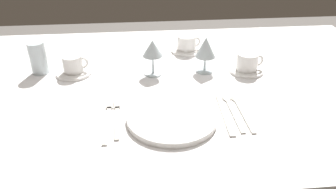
{
  "coord_description": "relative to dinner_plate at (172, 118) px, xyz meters",
  "views": [
    {
      "loc": [
        -0.13,
        -1.07,
        1.31
      ],
      "look_at": [
        -0.04,
        -0.13,
        0.76
      ],
      "focal_mm": 35.63,
      "sensor_mm": 36.0,
      "label": 1
    }
  ],
  "objects": [
    {
      "name": "dining_table",
      "position": [
        0.04,
        0.25,
        -0.09
      ],
      "size": [
        1.8,
        1.11,
        0.74
      ],
      "color": "white",
      "rests_on": "ground"
    },
    {
      "name": "dinner_plate",
      "position": [
        0.0,
        0.0,
        0.0
      ],
      "size": [
        0.27,
        0.27,
        0.02
      ],
      "primitive_type": "cylinder",
      "color": "white",
      "rests_on": "dining_table"
    },
    {
      "name": "fork_outer",
      "position": [
        -0.16,
        0.03,
        -0.01
      ],
      "size": [
        0.02,
        0.2,
        0.0
      ],
      "color": "beige",
      "rests_on": "dining_table"
    },
    {
      "name": "fork_inner",
      "position": [
        -0.19,
        0.02,
        -0.01
      ],
      "size": [
        0.02,
        0.22,
        0.0
      ],
      "color": "beige",
      "rests_on": "dining_table"
    },
    {
      "name": "dinner_knife",
      "position": [
        0.16,
        0.01,
        -0.01
      ],
      "size": [
        0.03,
        0.22,
        0.0
      ],
      "color": "beige",
      "rests_on": "dining_table"
    },
    {
      "name": "spoon_soup",
      "position": [
        0.19,
        0.05,
        -0.01
      ],
      "size": [
        0.03,
        0.21,
        0.01
      ],
      "color": "beige",
      "rests_on": "dining_table"
    },
    {
      "name": "spoon_dessert",
      "position": [
        0.22,
        0.04,
        -0.01
      ],
      "size": [
        0.03,
        0.21,
        0.01
      ],
      "color": "beige",
      "rests_on": "dining_table"
    },
    {
      "name": "saucer_left",
      "position": [
        0.12,
        0.52,
        -0.0
      ],
      "size": [
        0.13,
        0.13,
        0.01
      ],
      "primitive_type": "cylinder",
      "color": "white",
      "rests_on": "dining_table"
    },
    {
      "name": "coffee_cup_left",
      "position": [
        0.12,
        0.52,
        0.03
      ],
      "size": [
        0.1,
        0.08,
        0.06
      ],
      "color": "white",
      "rests_on": "saucer_left"
    },
    {
      "name": "saucer_right",
      "position": [
        0.32,
        0.3,
        -0.0
      ],
      "size": [
        0.13,
        0.13,
        0.01
      ],
      "primitive_type": "cylinder",
      "color": "white",
      "rests_on": "dining_table"
    },
    {
      "name": "coffee_cup_right",
      "position": [
        0.32,
        0.3,
        0.03
      ],
      "size": [
        0.1,
        0.08,
        0.06
      ],
      "color": "white",
      "rests_on": "saucer_right"
    },
    {
      "name": "saucer_far",
      "position": [
        -0.34,
        0.34,
        -0.0
      ],
      "size": [
        0.13,
        0.13,
        0.01
      ],
      "primitive_type": "cylinder",
      "color": "white",
      "rests_on": "dining_table"
    },
    {
      "name": "coffee_cup_far",
      "position": [
        -0.33,
        0.34,
        0.03
      ],
      "size": [
        0.1,
        0.07,
        0.06
      ],
      "color": "white",
      "rests_on": "saucer_far"
    },
    {
      "name": "wine_glass_centre",
      "position": [
        -0.04,
        0.31,
        0.09
      ],
      "size": [
        0.08,
        0.08,
        0.14
      ],
      "color": "silver",
      "rests_on": "dining_table"
    },
    {
      "name": "wine_glass_left",
      "position": [
        0.16,
        0.32,
        0.08
      ],
      "size": [
        0.08,
        0.08,
        0.14
      ],
      "color": "silver",
      "rests_on": "dining_table"
    },
    {
      "name": "drink_tumbler",
      "position": [
        -0.46,
        0.37,
        0.04
      ],
      "size": [
        0.06,
        0.06,
        0.12
      ],
      "color": "silver",
      "rests_on": "dining_table"
    }
  ]
}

